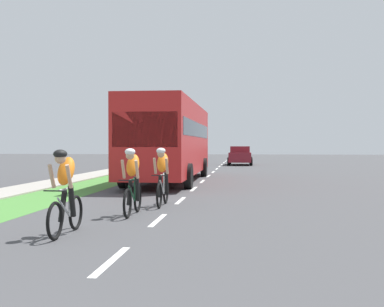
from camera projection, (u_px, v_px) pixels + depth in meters
ground_plane at (202, 182)px, 21.46m from camera, size 120.00×120.00×0.00m
grass_verge at (108, 181)px, 21.93m from camera, size 2.15×70.00×0.01m
sidewalk_concrete at (67, 181)px, 22.14m from camera, size 1.71×70.00×0.10m
lane_markings_center at (209, 176)px, 25.43m from camera, size 0.12×54.07×0.01m
cyclist_lead at (65, 191)px, 8.84m from camera, size 0.42×1.72×1.58m
cyclist_trailing at (132, 181)px, 11.31m from camera, size 0.42×1.72×1.58m
cyclist_distant at (162, 176)px, 13.02m from camera, size 0.42×1.72×1.58m
bus_red at (171, 138)px, 21.96m from camera, size 2.78×11.60×3.48m
sedan_maroon at (240, 155)px, 39.28m from camera, size 1.98×4.30×1.52m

